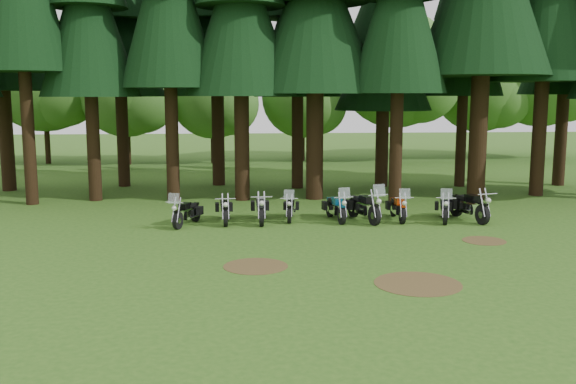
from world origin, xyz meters
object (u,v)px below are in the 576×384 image
Objects in this scene: motorcycle_1 at (225,210)px; motorcycle_2 at (261,209)px; motorcycle_8 at (469,207)px; motorcycle_3 at (290,208)px; motorcycle_6 at (398,208)px; motorcycle_7 at (444,209)px; motorcycle_0 at (187,213)px; motorcycle_5 at (364,208)px; motorcycle_4 at (336,208)px.

motorcycle_1 is 0.95× the size of motorcycle_2.
motorcycle_8 is (9.17, -0.36, 0.05)m from motorcycle_1.
motorcycle_3 is at bearing 16.25° from motorcycle_2.
motorcycle_6 is at bearing 160.83° from motorcycle_8.
motorcycle_2 is at bearing -167.86° from motorcycle_7.
motorcycle_1 is 1.01× the size of motorcycle_7.
motorcycle_8 is at bearing 17.52° from motorcycle_7.
motorcycle_0 reaches higher than motorcycle_8.
motorcycle_8 is at bearing -18.07° from motorcycle_5.
motorcycle_1 is 6.52m from motorcycle_6.
motorcycle_4 reaches higher than motorcycle_0.
motorcycle_7 is at bearing 168.92° from motorcycle_8.
motorcycle_0 is 0.92× the size of motorcycle_4.
motorcycle_6 is at bearing -175.09° from motorcycle_7.
motorcycle_8 is at bearing 22.19° from motorcycle_0.
motorcycle_2 is at bearing 172.18° from motorcycle_4.
motorcycle_4 is at bearing 162.75° from motorcycle_8.
motorcycle_0 is at bearing -160.72° from motorcycle_3.
motorcycle_6 is 1.72m from motorcycle_7.
motorcycle_3 is 0.96× the size of motorcycle_6.
motorcycle_4 is at bearing 179.46° from motorcycle_6.
motorcycle_5 is 1.34m from motorcycle_6.
motorcycle_8 reaches higher than motorcycle_2.
motorcycle_2 is 0.96× the size of motorcycle_8.
motorcycle_5 is (3.85, -0.21, 0.04)m from motorcycle_2.
motorcycle_4 reaches higher than motorcycle_2.
motorcycle_7 reaches higher than motorcycle_6.
motorcycle_3 is 0.95× the size of motorcycle_7.
motorcycle_3 is at bearing 160.94° from motorcycle_8.
motorcycle_1 is 8.22m from motorcycle_7.
motorcycle_8 is at bearing -4.62° from motorcycle_6.
motorcycle_6 is at bearing -0.75° from motorcycle_2.
motorcycle_7 is (9.57, 0.04, 0.02)m from motorcycle_0.
motorcycle_7 is (1.69, -0.31, 0.01)m from motorcycle_6.
motorcycle_0 is 0.88× the size of motorcycle_2.
motorcycle_7 is at bearing -5.89° from motorcycle_1.
motorcycle_6 is at bearing -9.69° from motorcycle_4.
motorcycle_1 is at bearing 172.05° from motorcycle_4.
motorcycle_2 is 3.86m from motorcycle_5.
motorcycle_3 is 1.71m from motorcycle_4.
motorcycle_8 is at bearing -11.85° from motorcycle_4.
motorcycle_7 is (8.21, -0.40, 0.00)m from motorcycle_1.
motorcycle_0 is 0.84× the size of motorcycle_5.
motorcycle_5 is 1.14× the size of motorcycle_6.
motorcycle_6 reaches higher than motorcycle_0.
motorcycle_7 is (5.73, -0.72, 0.03)m from motorcycle_3.
motorcycle_1 is (1.36, 0.44, 0.01)m from motorcycle_0.
motorcycle_8 is at bearing -2.48° from motorcycle_2.
motorcycle_1 is 9.18m from motorcycle_8.
motorcycle_1 is 2.50m from motorcycle_3.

